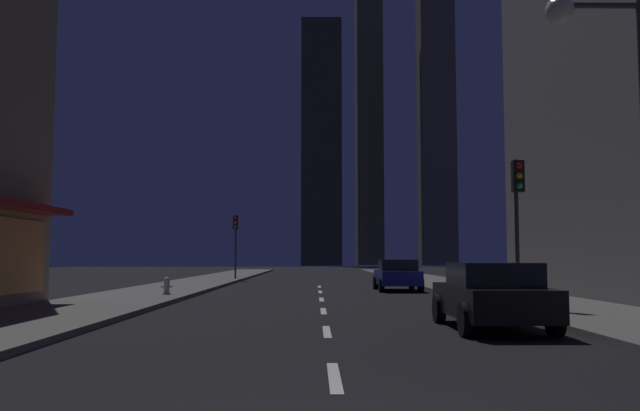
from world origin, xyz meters
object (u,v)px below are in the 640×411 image
object	(u,v)px
traffic_light_far_left	(236,232)
car_parked_near	(492,295)
traffic_light_near_right	(518,200)
fire_hydrant_far_left	(167,286)
street_lamp_right	(601,79)
car_parked_far	(397,275)

from	to	relation	value
traffic_light_far_left	car_parked_near	bearing A→B (deg)	-72.69
car_parked_near	traffic_light_far_left	xyz separation A→B (m)	(-9.10, 29.19, 2.45)
car_parked_near	traffic_light_far_left	bearing A→B (deg)	107.31
traffic_light_near_right	fire_hydrant_far_left	bearing A→B (deg)	149.32
traffic_light_near_right	street_lamp_right	bearing A→B (deg)	-91.18
traffic_light_near_right	traffic_light_far_left	bearing A→B (deg)	113.68
car_parked_far	car_parked_near	bearing A→B (deg)	-90.00
fire_hydrant_far_left	traffic_light_far_left	world-z (taller)	traffic_light_far_left
street_lamp_right	car_parked_near	bearing A→B (deg)	135.51
car_parked_near	fire_hydrant_far_left	size ratio (longest dim) A/B	6.48
fire_hydrant_far_left	traffic_light_near_right	xyz separation A→B (m)	(11.40, -6.76, 2.74)
car_parked_near	street_lamp_right	distance (m)	4.99
car_parked_far	fire_hydrant_far_left	xyz separation A→B (m)	(-9.50, -5.49, -0.29)
traffic_light_far_left	car_parked_far	bearing A→B (deg)	-54.65
traffic_light_near_right	street_lamp_right	size ratio (longest dim) A/B	0.64
fire_hydrant_far_left	traffic_light_near_right	distance (m)	13.54
traffic_light_near_right	car_parked_near	bearing A→B (deg)	-114.82
traffic_light_near_right	car_parked_far	bearing A→B (deg)	98.81
traffic_light_far_left	street_lamp_right	bearing A→B (deg)	-70.63
car_parked_near	street_lamp_right	size ratio (longest dim) A/B	0.64
traffic_light_near_right	traffic_light_far_left	world-z (taller)	same
car_parked_far	street_lamp_right	world-z (taller)	street_lamp_right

